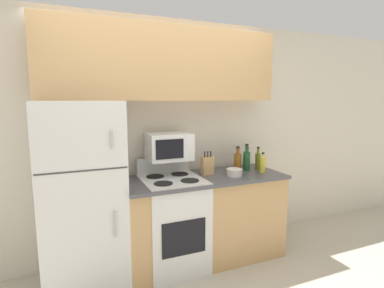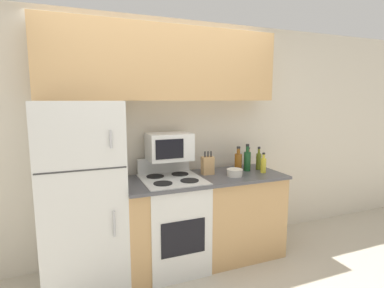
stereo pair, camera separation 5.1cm
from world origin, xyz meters
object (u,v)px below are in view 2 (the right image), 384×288
(bottle_whiskey, at_px, (238,162))
(bottle_olive_oil, at_px, (259,161))
(refrigerator, at_px, (83,195))
(microwave, at_px, (169,146))
(bottle_hot_sauce, at_px, (247,162))
(knife_block, at_px, (208,165))
(bowl, at_px, (235,172))
(bottle_vinegar, at_px, (248,160))
(stove, at_px, (172,221))
(bottle_cooking_spray, at_px, (263,165))
(bottle_wine_green, at_px, (247,160))

(bottle_whiskey, relative_size, bottle_olive_oil, 1.08)
(refrigerator, relative_size, microwave, 3.83)
(refrigerator, distance_m, bottle_hot_sauce, 1.79)
(refrigerator, xyz_separation_m, knife_block, (1.26, 0.04, 0.17))
(microwave, height_order, bottle_whiskey, microwave)
(knife_block, distance_m, bowl, 0.29)
(bowl, distance_m, bottle_olive_oil, 0.44)
(microwave, height_order, knife_block, microwave)
(bottle_olive_oil, xyz_separation_m, bottle_vinegar, (-0.06, 0.12, -0.01))
(refrigerator, height_order, stove, refrigerator)
(microwave, xyz_separation_m, bowl, (0.63, -0.25, -0.27))
(stove, bearing_deg, knife_block, 8.78)
(bowl, xyz_separation_m, bottle_hot_sauce, (0.29, 0.23, 0.04))
(refrigerator, relative_size, bowl, 9.99)
(refrigerator, relative_size, bottle_vinegar, 7.06)
(bottle_olive_oil, height_order, bottle_hot_sauce, bottle_olive_oil)
(bowl, relative_size, bottle_cooking_spray, 0.77)
(bowl, bearing_deg, microwave, 158.15)
(bowl, bearing_deg, bottle_hot_sauce, 37.66)
(knife_block, height_order, bottle_wine_green, bottle_wine_green)
(bottle_wine_green, relative_size, bottle_cooking_spray, 1.36)
(bottle_whiskey, bearing_deg, knife_block, 178.82)
(microwave, bearing_deg, bottle_wine_green, -6.09)
(bottle_hot_sauce, xyz_separation_m, bottle_cooking_spray, (0.07, -0.21, 0.01))
(knife_block, bearing_deg, bottle_wine_green, -1.63)
(stove, relative_size, bottle_vinegar, 4.53)
(bottle_olive_oil, bearing_deg, refrigerator, -179.12)
(refrigerator, bearing_deg, bottle_hot_sauce, 3.00)
(bottle_wine_green, bearing_deg, bowl, -147.35)
(stove, distance_m, bottle_olive_oil, 1.19)
(bottle_wine_green, bearing_deg, refrigerator, -179.14)
(stove, distance_m, bowl, 0.82)
(stove, relative_size, bottle_whiskey, 3.88)
(bottle_cooking_spray, bearing_deg, knife_block, 165.41)
(stove, xyz_separation_m, bowl, (0.65, -0.11, 0.48))
(bottle_cooking_spray, bearing_deg, bottle_whiskey, 147.11)
(bottle_cooking_spray, bearing_deg, bowl, -177.23)
(knife_block, height_order, bowl, knife_block)
(bowl, bearing_deg, bottle_whiskey, 50.29)
(bottle_hot_sauce, distance_m, bottle_cooking_spray, 0.22)
(stove, distance_m, bottle_hot_sauce, 1.08)
(microwave, bearing_deg, bottle_vinegar, 1.62)
(bowl, distance_m, bottle_whiskey, 0.23)
(knife_block, xyz_separation_m, bottle_whiskey, (0.37, -0.01, 0.01))
(bottle_whiskey, bearing_deg, bottle_cooking_spray, -32.89)
(refrigerator, xyz_separation_m, bottle_whiskey, (1.63, 0.03, 0.18))
(stove, bearing_deg, bottle_vinegar, 9.87)
(bottle_whiskey, distance_m, bottle_cooking_spray, 0.27)
(bottle_whiskey, bearing_deg, bottle_vinegar, 29.48)
(refrigerator, bearing_deg, bottle_whiskey, 1.14)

